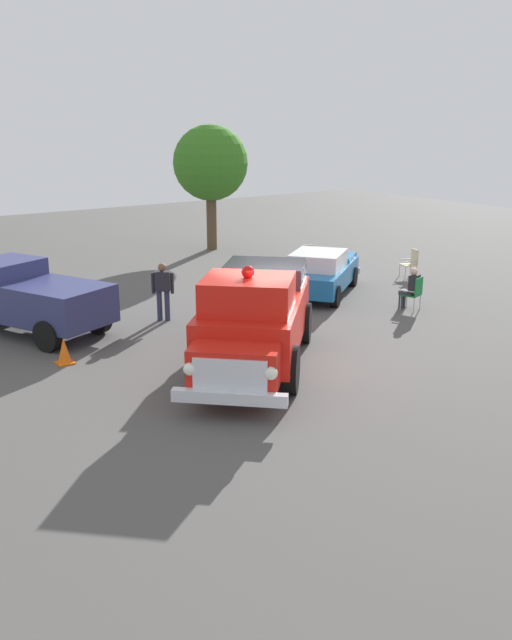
# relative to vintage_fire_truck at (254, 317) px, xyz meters

# --- Properties ---
(ground_plane) EXTENTS (60.00, 60.00, 0.00)m
(ground_plane) POSITION_rel_vintage_fire_truck_xyz_m (0.10, 0.50, -1.20)
(ground_plane) COLOR #514F4C
(vintage_fire_truck) EXTENTS (5.80, 5.68, 2.59)m
(vintage_fire_truck) POSITION_rel_vintage_fire_truck_xyz_m (0.00, 0.00, 0.00)
(vintage_fire_truck) COLOR black
(vintage_fire_truck) RESTS_ON ground
(classic_hot_rod) EXTENTS (4.08, 4.60, 1.46)m
(classic_hot_rod) POSITION_rel_vintage_fire_truck_xyz_m (-4.45, 5.77, -0.45)
(classic_hot_rod) COLOR black
(classic_hot_rod) RESTS_ON ground
(parked_pickup) EXTENTS (5.12, 3.57, 1.90)m
(parked_pickup) POSITION_rel_vintage_fire_truck_xyz_m (-5.67, -3.43, -0.21)
(parked_pickup) COLOR black
(parked_pickup) RESTS_ON ground
(lawn_chair_near_truck) EXTENTS (0.62, 0.62, 1.02)m
(lawn_chair_near_truck) POSITION_rel_vintage_fire_truck_xyz_m (-1.24, 6.78, -0.61)
(lawn_chair_near_truck) COLOR #B7BABF
(lawn_chair_near_truck) RESTS_ON ground
(lawn_chair_by_car) EXTENTS (0.59, 0.60, 1.02)m
(lawn_chair_by_car) POSITION_rel_vintage_fire_truck_xyz_m (-7.27, 7.62, -0.61)
(lawn_chair_by_car) COLOR #B7BABF
(lawn_chair_by_car) RESTS_ON ground
(lawn_chair_spare) EXTENTS (0.63, 0.63, 1.02)m
(lawn_chair_spare) POSITION_rel_vintage_fire_truck_xyz_m (-4.46, 10.13, -0.61)
(lawn_chair_spare) COLOR #B7BABF
(lawn_chair_spare) RESTS_ON ground
(spectator_seated) EXTENTS (0.62, 0.52, 1.29)m
(spectator_seated) POSITION_rel_vintage_fire_truck_xyz_m (-1.37, 6.73, -0.50)
(spectator_seated) COLOR #383842
(spectator_seated) RESTS_ON ground
(spectator_standing) EXTENTS (0.45, 0.58, 1.68)m
(spectator_standing) POSITION_rel_vintage_fire_truck_xyz_m (-4.61, 0.05, -0.23)
(spectator_standing) COLOR #2D334C
(spectator_standing) RESTS_ON ground
(oak_tree_right) EXTENTS (3.23, 3.23, 5.37)m
(oak_tree_right) POSITION_rel_vintage_fire_truck_xyz_m (-13.42, 7.11, 2.52)
(oak_tree_right) COLOR brown
(oak_tree_right) RESTS_ON ground
(traffic_cone) EXTENTS (0.40, 0.40, 0.64)m
(traffic_cone) POSITION_rel_vintage_fire_truck_xyz_m (-2.72, -3.59, -0.89)
(traffic_cone) COLOR orange
(traffic_cone) RESTS_ON ground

